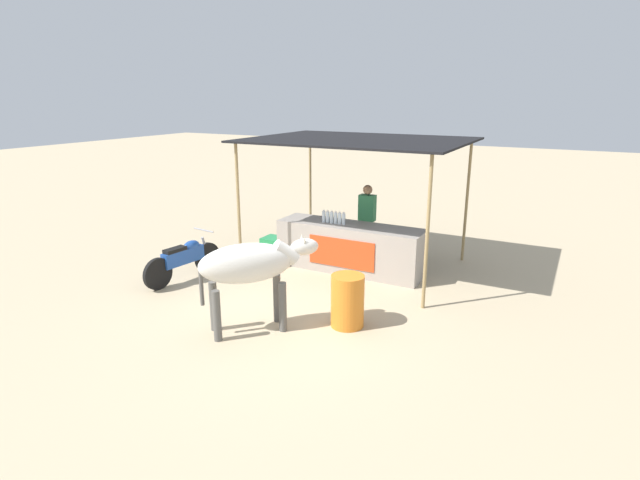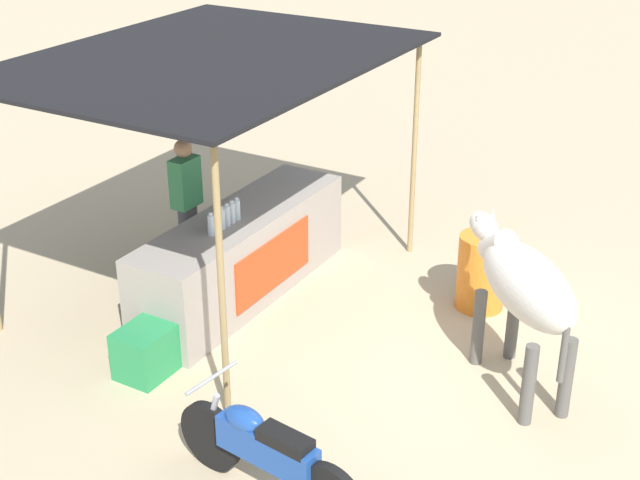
{
  "view_description": "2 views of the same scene",
  "coord_description": "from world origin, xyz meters",
  "px_view_note": "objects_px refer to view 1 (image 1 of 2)",
  "views": [
    {
      "loc": [
        4.02,
        -6.61,
        3.46
      ],
      "look_at": [
        0.11,
        0.71,
        1.04
      ],
      "focal_mm": 28.0,
      "sensor_mm": 36.0,
      "label": 1
    },
    {
      "loc": [
        -7.04,
        -2.87,
        4.8
      ],
      "look_at": [
        -0.46,
        0.95,
        1.15
      ],
      "focal_mm": 50.0,
      "sensor_mm": 36.0,
      "label": 2
    }
  ],
  "objects_px": {
    "motorcycle_parked": "(184,259)",
    "stall_counter": "(350,248)",
    "water_barrel": "(347,301)",
    "cooler_box": "(277,248)",
    "vendor_behind_counter": "(367,222)",
    "cow": "(251,266)"
  },
  "relations": [
    {
      "from": "motorcycle_parked",
      "to": "stall_counter",
      "type": "bearing_deg",
      "value": 37.69
    },
    {
      "from": "water_barrel",
      "to": "motorcycle_parked",
      "type": "bearing_deg",
      "value": 174.52
    },
    {
      "from": "stall_counter",
      "to": "cooler_box",
      "type": "bearing_deg",
      "value": -176.74
    },
    {
      "from": "vendor_behind_counter",
      "to": "cooler_box",
      "type": "xyz_separation_m",
      "value": [
        -1.75,
        -0.85,
        -0.61
      ]
    },
    {
      "from": "vendor_behind_counter",
      "to": "motorcycle_parked",
      "type": "bearing_deg",
      "value": -133.7
    },
    {
      "from": "stall_counter",
      "to": "cow",
      "type": "xyz_separation_m",
      "value": [
        -0.16,
        -3.15,
        0.55
      ]
    },
    {
      "from": "stall_counter",
      "to": "vendor_behind_counter",
      "type": "distance_m",
      "value": 0.84
    },
    {
      "from": "cooler_box",
      "to": "cow",
      "type": "relative_size",
      "value": 0.38
    },
    {
      "from": "stall_counter",
      "to": "cow",
      "type": "height_order",
      "value": "cow"
    },
    {
      "from": "stall_counter",
      "to": "water_barrel",
      "type": "xyz_separation_m",
      "value": [
        1.05,
        -2.35,
        -0.07
      ]
    },
    {
      "from": "cow",
      "to": "stall_counter",
      "type": "bearing_deg",
      "value": 87.04
    },
    {
      "from": "stall_counter",
      "to": "cooler_box",
      "type": "height_order",
      "value": "stall_counter"
    },
    {
      "from": "cooler_box",
      "to": "motorcycle_parked",
      "type": "bearing_deg",
      "value": -114.89
    },
    {
      "from": "vendor_behind_counter",
      "to": "motorcycle_parked",
      "type": "xyz_separation_m",
      "value": [
        -2.63,
        -2.75,
        -0.42
      ]
    },
    {
      "from": "cooler_box",
      "to": "motorcycle_parked",
      "type": "relative_size",
      "value": 0.33
    },
    {
      "from": "water_barrel",
      "to": "cow",
      "type": "distance_m",
      "value": 1.58
    },
    {
      "from": "vendor_behind_counter",
      "to": "water_barrel",
      "type": "distance_m",
      "value": 3.29
    },
    {
      "from": "water_barrel",
      "to": "motorcycle_parked",
      "type": "height_order",
      "value": "motorcycle_parked"
    },
    {
      "from": "cow",
      "to": "vendor_behind_counter",
      "type": "bearing_deg",
      "value": 86.98
    },
    {
      "from": "stall_counter",
      "to": "cooler_box",
      "type": "xyz_separation_m",
      "value": [
        -1.7,
        -0.1,
        -0.24
      ]
    },
    {
      "from": "water_barrel",
      "to": "stall_counter",
      "type": "bearing_deg",
      "value": 114.02
    },
    {
      "from": "vendor_behind_counter",
      "to": "motorcycle_parked",
      "type": "distance_m",
      "value": 3.83
    }
  ]
}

